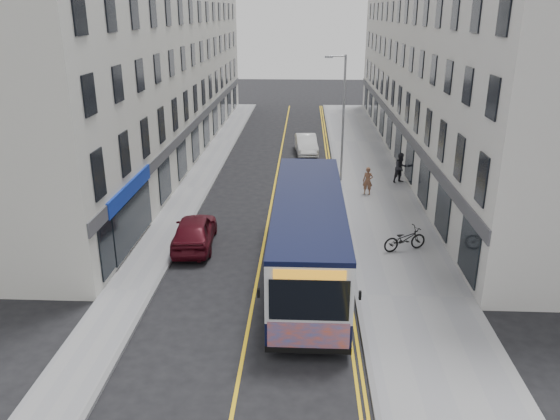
# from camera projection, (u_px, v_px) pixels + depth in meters

# --- Properties ---
(ground) EXTENTS (140.00, 140.00, 0.00)m
(ground) POSITION_uv_depth(u_px,v_px,m) (257.00, 281.00, 22.50)
(ground) COLOR black
(ground) RESTS_ON ground
(pavement_east) EXTENTS (4.50, 64.00, 0.12)m
(pavement_east) POSITION_uv_depth(u_px,v_px,m) (375.00, 191.00, 33.46)
(pavement_east) COLOR gray
(pavement_east) RESTS_ON ground
(pavement_west) EXTENTS (2.00, 64.00, 0.12)m
(pavement_west) POSITION_uv_depth(u_px,v_px,m) (194.00, 188.00, 33.96)
(pavement_west) COLOR gray
(pavement_west) RESTS_ON ground
(kerb_east) EXTENTS (0.18, 64.00, 0.13)m
(kerb_east) POSITION_uv_depth(u_px,v_px,m) (339.00, 190.00, 33.56)
(kerb_east) COLOR slate
(kerb_east) RESTS_ON ground
(kerb_west) EXTENTS (0.18, 64.00, 0.13)m
(kerb_west) POSITION_uv_depth(u_px,v_px,m) (210.00, 189.00, 33.91)
(kerb_west) COLOR slate
(kerb_west) RESTS_ON ground
(road_centre_line) EXTENTS (0.12, 64.00, 0.01)m
(road_centre_line) POSITION_uv_depth(u_px,v_px,m) (274.00, 190.00, 33.76)
(road_centre_line) COLOR yellow
(road_centre_line) RESTS_ON ground
(road_dbl_yellow_inner) EXTENTS (0.10, 64.00, 0.01)m
(road_dbl_yellow_inner) POSITION_uv_depth(u_px,v_px,m) (331.00, 191.00, 33.60)
(road_dbl_yellow_inner) COLOR yellow
(road_dbl_yellow_inner) RESTS_ON ground
(road_dbl_yellow_outer) EXTENTS (0.10, 64.00, 0.01)m
(road_dbl_yellow_outer) POSITION_uv_depth(u_px,v_px,m) (334.00, 191.00, 33.59)
(road_dbl_yellow_outer) COLOR yellow
(road_dbl_yellow_outer) RESTS_ON ground
(terrace_east) EXTENTS (6.00, 46.00, 13.00)m
(terrace_east) POSITION_uv_depth(u_px,v_px,m) (439.00, 69.00, 39.45)
(terrace_east) COLOR silver
(terrace_east) RESTS_ON ground
(terrace_west) EXTENTS (6.00, 46.00, 13.00)m
(terrace_west) POSITION_uv_depth(u_px,v_px,m) (159.00, 68.00, 40.36)
(terrace_west) COLOR silver
(terrace_west) RESTS_ON ground
(streetlamp) EXTENTS (1.32, 0.18, 8.00)m
(streetlamp) POSITION_uv_depth(u_px,v_px,m) (342.00, 115.00, 33.94)
(streetlamp) COLOR #9B9DA3
(streetlamp) RESTS_ON ground
(city_bus) EXTENTS (2.80, 12.04, 3.50)m
(city_bus) POSITION_uv_depth(u_px,v_px,m) (308.00, 234.00, 22.25)
(city_bus) COLOR black
(city_bus) RESTS_ON ground
(bicycle) EXTENTS (2.23, 1.44, 1.10)m
(bicycle) POSITION_uv_depth(u_px,v_px,m) (405.00, 239.00, 24.89)
(bicycle) COLOR black
(bicycle) RESTS_ON pavement_east
(pedestrian_near) EXTENTS (0.68, 0.54, 1.64)m
(pedestrian_near) POSITION_uv_depth(u_px,v_px,m) (368.00, 181.00, 32.47)
(pedestrian_near) COLOR brown
(pedestrian_near) RESTS_ON pavement_east
(pedestrian_far) EXTENTS (1.17, 1.08, 1.93)m
(pedestrian_far) POSITION_uv_depth(u_px,v_px,m) (401.00, 168.00, 34.62)
(pedestrian_far) COLOR black
(pedestrian_far) RESTS_ON pavement_east
(car_white) EXTENTS (1.92, 4.48, 1.44)m
(car_white) POSITION_uv_depth(u_px,v_px,m) (306.00, 144.00, 42.29)
(car_white) COLOR white
(car_white) RESTS_ON ground
(car_maroon) EXTENTS (2.12, 4.65, 1.55)m
(car_maroon) POSITION_uv_depth(u_px,v_px,m) (194.00, 231.00, 25.53)
(car_maroon) COLOR #500D18
(car_maroon) RESTS_ON ground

